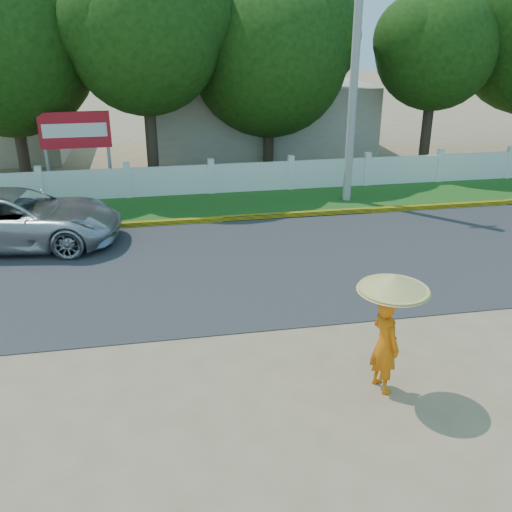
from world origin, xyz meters
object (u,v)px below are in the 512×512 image
Objects in this scene: utility_pole at (354,80)px; monk_with_parasol at (389,316)px; vehicle at (18,219)px; billboard at (75,135)px.

utility_pole is 11.51m from monk_with_parasol.
vehicle is 1.94× the size of billboard.
vehicle is (-10.58, -2.45, -3.33)m from utility_pole.
utility_pole is at bearing 74.57° from monk_with_parasol.
utility_pole reaches higher than billboard.
vehicle is 5.52m from billboard.
vehicle is at bearing 132.34° from monk_with_parasol.
billboard is (1.18, 5.22, 1.35)m from vehicle.
utility_pole is at bearing -16.47° from billboard.
monk_with_parasol is (7.60, -8.34, 0.64)m from vehicle.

